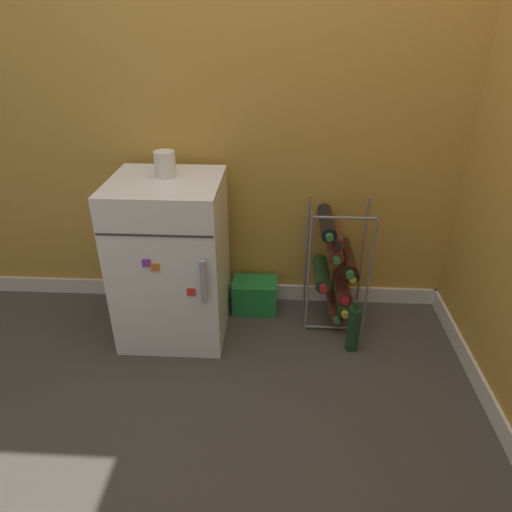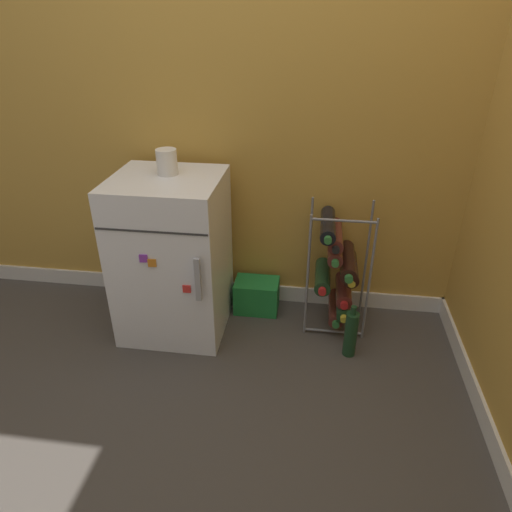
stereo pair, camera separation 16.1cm
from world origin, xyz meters
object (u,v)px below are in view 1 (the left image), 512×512
(mini_fridge, at_px, (172,260))
(soda_box, at_px, (255,295))
(wine_rack, at_px, (337,266))
(fridge_top_cup, at_px, (165,164))
(loose_bottle_floor, at_px, (353,329))

(mini_fridge, height_order, soda_box, mini_fridge)
(wine_rack, xyz_separation_m, soda_box, (-0.41, 0.06, -0.23))
(soda_box, height_order, fridge_top_cup, fridge_top_cup)
(mini_fridge, relative_size, loose_bottle_floor, 2.92)
(mini_fridge, relative_size, soda_box, 3.41)
(wine_rack, xyz_separation_m, fridge_top_cup, (-0.80, -0.07, 0.52))
(wine_rack, height_order, fridge_top_cup, fridge_top_cup)
(mini_fridge, xyz_separation_m, wine_rack, (0.79, 0.11, -0.07))
(wine_rack, relative_size, soda_box, 2.80)
(mini_fridge, bearing_deg, loose_bottle_floor, -8.18)
(soda_box, distance_m, fridge_top_cup, 0.86)
(soda_box, bearing_deg, loose_bottle_floor, -32.15)
(wine_rack, distance_m, loose_bottle_floor, 0.32)
(wine_rack, height_order, soda_box, wine_rack)
(mini_fridge, distance_m, loose_bottle_floor, 0.92)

